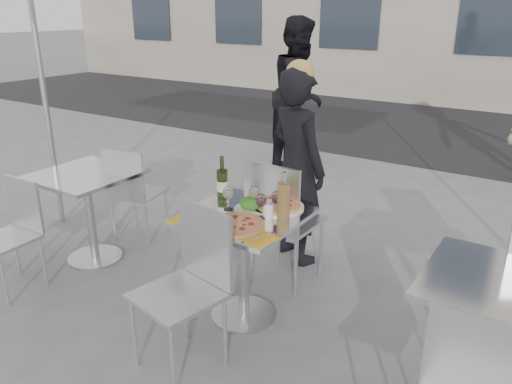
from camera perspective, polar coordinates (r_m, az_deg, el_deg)
The scene contains 23 objects.
ground at distance 3.48m, azimuth -1.39°, elevation -13.96°, with size 80.00×80.00×0.00m, color slate.
street_asphalt at distance 9.22m, azimuth 22.32°, elevation 6.53°, with size 24.00×5.00×0.00m, color black.
main_table at distance 3.21m, azimuth -1.48°, elevation -5.99°, with size 0.72×0.72×0.75m.
side_table_left at distance 4.18m, azimuth -18.64°, elevation -0.68°, with size 0.72×0.72×0.75m.
side_table_right at distance 2.76m, azimuth 25.83°, elevation -12.99°, with size 0.72×0.72×0.75m.
chair_far at distance 3.57m, azimuth 2.77°, elevation -2.55°, with size 0.45×0.47×0.97m.
chair_near at distance 2.85m, azimuth -7.48°, elevation -9.45°, with size 0.50×0.51×0.94m.
side_chair_lfar at distance 4.43m, azimuth -13.99°, elevation 0.52°, with size 0.47×0.48×0.86m.
side_chair_lnear at distance 4.01m, azimuth -25.87°, elevation -3.48°, with size 0.39×0.40×0.82m.
woman_diner at distance 3.94m, azimuth 4.70°, elevation 2.81°, with size 0.57×0.37×1.56m, color black.
pedestrian_a at distance 6.57m, azimuth 4.98°, elevation 11.28°, with size 0.91×0.71×1.88m, color black.
pizza_near at distance 2.95m, azimuth -2.42°, elevation -3.73°, with size 0.35×0.35×0.02m.
pizza_far at distance 3.22m, azimuth 2.51°, elevation -1.50°, with size 0.34×0.34×0.03m.
salad_plate at distance 3.17m, azimuth -0.53°, elevation -1.43°, with size 0.22×0.22×0.09m.
wine_bottle at distance 3.34m, azimuth -3.87°, elevation 1.10°, with size 0.07×0.08×0.29m.
carafe at distance 3.04m, azimuth 3.17°, elevation -0.81°, with size 0.08×0.08×0.29m.
sugar_shaker at distance 3.06m, azimuth 1.41°, elevation -1.94°, with size 0.06×0.06×0.11m.
wineglass_white_a at distance 3.16m, azimuth -3.21°, elevation -0.15°, with size 0.07×0.07×0.16m.
wineglass_white_b at distance 3.16m, azimuth -0.25°, elevation -0.14°, with size 0.07×0.07×0.16m.
wineglass_red_a at distance 3.03m, azimuth 0.58°, elevation -1.06°, with size 0.07×0.07×0.16m.
wineglass_red_b at distance 3.08m, azimuth 2.37°, elevation -0.70°, with size 0.07×0.07×0.16m.
napkin_left at distance 3.07m, azimuth -7.91°, elevation -3.10°, with size 0.22×0.22×0.01m.
napkin_right at distance 2.80m, azimuth 0.21°, elevation -5.25°, with size 0.22×0.22×0.01m.
Camera 1 is at (1.65, -2.36, 1.96)m, focal length 35.00 mm.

